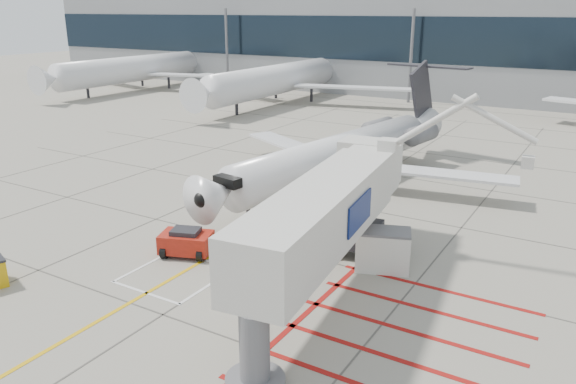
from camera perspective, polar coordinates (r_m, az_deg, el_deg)
The scene contains 10 objects.
ground_plane at distance 26.75m, azimuth -6.70°, elevation -8.55°, with size 260.00×260.00×0.00m, color gray.
regional_jet at distance 37.01m, azimuth 3.27°, elevation 5.46°, with size 23.35×29.44×7.71m, color silver, non-canonical shape.
jet_bridge at distance 22.94m, azimuth 3.38°, elevation -3.54°, with size 8.28×17.49×6.99m, color silver, non-canonical shape.
pushback_tug at distance 28.98m, azimuth -10.30°, elevation -4.95°, with size 2.55×1.59×1.49m, color #A91D10, non-canonical shape.
baggage_cart at distance 31.60m, azimuth 5.81°, elevation -2.97°, with size 1.99×1.25×1.25m, color #5A5A5F, non-canonical shape.
ground_power_unit at distance 27.30m, azimuth 9.62°, elevation -5.80°, with size 2.53×1.47×2.00m, color silver, non-canonical shape.
cone_nose at distance 32.18m, azimuth -0.61°, elevation -3.23°, with size 0.34×0.34×0.48m, color #FC540D.
cone_side at distance 30.39m, azimuth -2.91°, elevation -4.60°, with size 0.32×0.32×0.45m, color #FF430D.
bg_aircraft_a at distance 91.75m, azimuth -14.40°, elevation 13.69°, with size 34.34×38.15×11.45m, color silver, non-canonical shape.
bg_aircraft_b at distance 75.93m, azimuth -0.19°, elevation 13.38°, with size 33.98×37.76×11.33m, color silver, non-canonical shape.
Camera 1 is at (14.85, -18.76, 11.96)m, focal length 35.00 mm.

